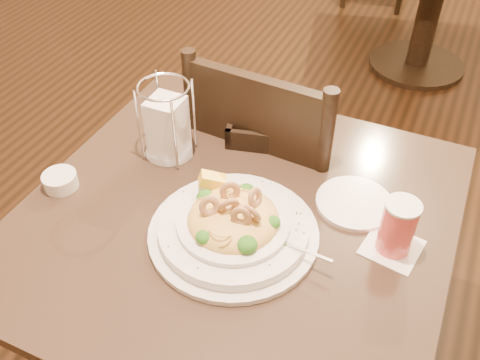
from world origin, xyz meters
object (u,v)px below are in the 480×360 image
at_px(drink_glass, 398,227).
at_px(butter_ramekin, 60,181).
at_px(side_plate, 354,203).
at_px(bread_basket, 270,128).
at_px(napkin_caddy, 168,125).
at_px(main_table, 237,277).
at_px(pasta_bowl, 233,224).
at_px(dining_chair_near, 273,179).

xyz_separation_m(drink_glass, butter_ramekin, (-0.73, -0.13, -0.04)).
height_order(drink_glass, side_plate, drink_glass).
height_order(bread_basket, napkin_caddy, napkin_caddy).
bearing_deg(main_table, drink_glass, 7.10).
relative_size(pasta_bowl, side_plate, 2.31).
xyz_separation_m(drink_glass, napkin_caddy, (-0.56, 0.08, 0.02)).
relative_size(side_plate, butter_ramekin, 2.18).
distance_m(dining_chair_near, pasta_bowl, 0.50).
relative_size(dining_chair_near, side_plate, 5.49).
bearing_deg(main_table, butter_ramekin, -167.73).
bearing_deg(dining_chair_near, pasta_bowl, 103.52).
height_order(dining_chair_near, drink_glass, dining_chair_near).
relative_size(drink_glass, butter_ramekin, 1.60).
bearing_deg(napkin_caddy, pasta_bowl, -35.49).
bearing_deg(main_table, side_plate, 30.11).
relative_size(main_table, napkin_caddy, 4.64).
relative_size(napkin_caddy, side_plate, 1.15).
relative_size(main_table, dining_chair_near, 0.97).
bearing_deg(main_table, bread_basket, 97.90).
xyz_separation_m(main_table, butter_ramekin, (-0.40, -0.09, 0.24)).
distance_m(main_table, butter_ramekin, 0.48).
distance_m(bread_basket, butter_ramekin, 0.52).
relative_size(pasta_bowl, butter_ramekin, 5.04).
bearing_deg(napkin_caddy, main_table, -27.46).
height_order(main_table, pasta_bowl, pasta_bowl).
relative_size(dining_chair_near, napkin_caddy, 4.79).
distance_m(pasta_bowl, butter_ramekin, 0.42).
bearing_deg(main_table, dining_chair_near, 97.53).
bearing_deg(pasta_bowl, main_table, 109.91).
bearing_deg(drink_glass, pasta_bowl, -161.65).
bearing_deg(bread_basket, pasta_bowl, -79.94).
bearing_deg(dining_chair_near, side_plate, 143.88).
relative_size(bread_basket, butter_ramekin, 2.97).
relative_size(pasta_bowl, bread_basket, 1.70).
bearing_deg(side_plate, pasta_bowl, -136.72).
relative_size(napkin_caddy, butter_ramekin, 2.49).
distance_m(pasta_bowl, bread_basket, 0.36).
bearing_deg(drink_glass, napkin_caddy, 171.86).
height_order(dining_chair_near, bread_basket, dining_chair_near).
bearing_deg(napkin_caddy, drink_glass, -8.14).
xyz_separation_m(bread_basket, side_plate, (0.27, -0.16, -0.01)).
bearing_deg(drink_glass, side_plate, 139.01).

